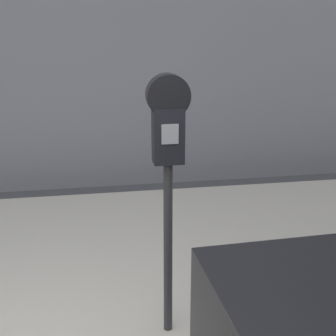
{
  "coord_description": "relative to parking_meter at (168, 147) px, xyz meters",
  "views": [
    {
      "loc": [
        0.13,
        -1.21,
        1.96
      ],
      "look_at": [
        0.53,
        1.19,
        1.18
      ],
      "focal_mm": 50.0,
      "sensor_mm": 36.0,
      "label": 1
    }
  ],
  "objects": [
    {
      "name": "parking_meter",
      "position": [
        0.0,
        0.0,
        0.0
      ],
      "size": [
        0.23,
        0.13,
        1.55
      ],
      "color": "#2D2D30",
      "rests_on": "sidewalk"
    },
    {
      "name": "sidewalk",
      "position": [
        -0.53,
        1.01,
        -1.23
      ],
      "size": [
        24.0,
        2.8,
        0.14
      ],
      "color": "#BCB7AD",
      "rests_on": "ground_plane"
    }
  ]
}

